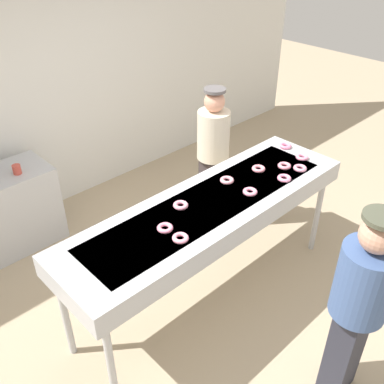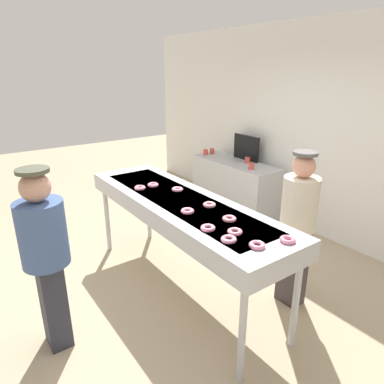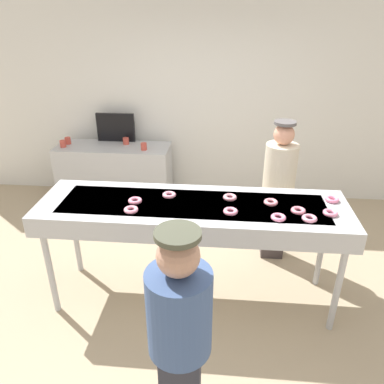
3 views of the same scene
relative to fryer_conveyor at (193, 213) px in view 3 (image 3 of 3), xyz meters
name	(u,v)px [view 3 (image 3 of 3)]	position (x,y,z in m)	size (l,w,h in m)	color
ground_plane	(193,296)	(0.00, 0.00, -0.93)	(16.00, 16.00, 0.00)	tan
back_wall	(208,97)	(0.00, 2.35, 0.50)	(8.00, 0.12, 2.87)	white
fryer_conveyor	(193,213)	(0.00, 0.00, 0.00)	(2.68, 0.76, 1.03)	#B7BABF
strawberry_donut_0	(298,211)	(0.88, -0.08, 0.11)	(0.12, 0.12, 0.03)	pink
strawberry_donut_1	(271,202)	(0.67, 0.05, 0.11)	(0.12, 0.12, 0.03)	pink
strawberry_donut_2	(230,197)	(0.32, 0.11, 0.11)	(0.12, 0.12, 0.03)	pink
strawberry_donut_3	(309,218)	(0.95, -0.20, 0.11)	(0.12, 0.12, 0.03)	pink
strawberry_donut_4	(330,213)	(1.13, -0.09, 0.11)	(0.12, 0.12, 0.03)	pink
strawberry_donut_5	(169,195)	(-0.22, 0.11, 0.11)	(0.12, 0.12, 0.03)	pink
strawberry_donut_6	(278,217)	(0.70, -0.21, 0.11)	(0.12, 0.12, 0.03)	pink
strawberry_donut_7	(131,210)	(-0.49, -0.19, 0.11)	(0.12, 0.12, 0.03)	pink
strawberry_donut_8	(231,211)	(0.32, -0.14, 0.11)	(0.12, 0.12, 0.03)	pink
strawberry_donut_9	(135,201)	(-0.50, -0.03, 0.11)	(0.12, 0.12, 0.03)	pink
strawberry_donut_10	(332,199)	(1.21, 0.15, 0.11)	(0.12, 0.12, 0.03)	pink
worker_baker	(278,185)	(0.83, 0.77, -0.06)	(0.33, 0.33, 1.56)	#3B3334
customer_waiting	(180,332)	(0.04, -1.30, -0.03)	(0.36, 0.36, 1.56)	#2A2B38
prep_counter	(115,174)	(-1.27, 1.90, -0.51)	(1.55, 0.55, 0.84)	#B7BABF
paper_cup_0	(68,141)	(-1.91, 1.95, -0.05)	(0.08, 0.08, 0.09)	#CC4C3F
paper_cup_1	(126,141)	(-1.11, 2.01, -0.05)	(0.08, 0.08, 0.09)	#CC4C3F
paper_cup_2	(63,144)	(-1.93, 1.81, -0.05)	(0.08, 0.08, 0.09)	#CC4C3F
paper_cup_3	(144,146)	(-0.81, 1.80, -0.05)	(0.08, 0.08, 0.09)	#CC4C3F
menu_display	(116,127)	(-1.27, 2.13, 0.11)	(0.53, 0.04, 0.40)	black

